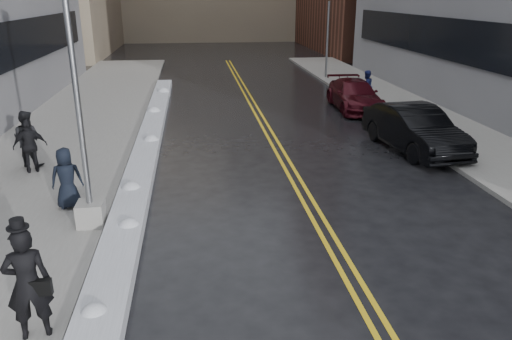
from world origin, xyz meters
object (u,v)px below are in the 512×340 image
object	(u,v)px
pedestrian_east	(366,86)
pedestrian_b	(27,139)
pedestrian_c	(67,178)
fire_hydrant	(421,119)
pedestrian_d	(30,146)
traffic_signal	(328,28)
car_black	(414,129)
car_maroon	(354,95)
lamppost	(81,133)
pedestrian_fedora	(28,284)

from	to	relation	value
pedestrian_east	pedestrian_b	bearing A→B (deg)	1.03
pedestrian_b	pedestrian_c	distance (m)	4.28
fire_hydrant	pedestrian_d	bearing A→B (deg)	-166.03
traffic_signal	pedestrian_c	world-z (taller)	traffic_signal
traffic_signal	pedestrian_d	size ratio (longest dim) A/B	3.44
car_black	pedestrian_east	bearing A→B (deg)	76.58
fire_hydrant	pedestrian_b	size ratio (longest dim) A/B	0.39
car_black	car_maroon	size ratio (longest dim) A/B	1.02
fire_hydrant	car_maroon	world-z (taller)	car_maroon
pedestrian_c	lamppost	bearing A→B (deg)	115.24
fire_hydrant	car_maroon	distance (m)	4.82
car_maroon	pedestrian_d	bearing A→B (deg)	-146.20
pedestrian_fedora	pedestrian_c	size ratio (longest dim) A/B	1.20
traffic_signal	pedestrian_b	xyz separation A→B (m)	(-14.67, -17.07, -2.31)
pedestrian_c	pedestrian_east	distance (m)	17.59
pedestrian_d	car_maroon	size ratio (longest dim) A/B	0.34
pedestrian_b	car_maroon	xyz separation A→B (m)	(13.67, 7.64, -0.36)
fire_hydrant	pedestrian_east	world-z (taller)	pedestrian_east
fire_hydrant	traffic_signal	bearing A→B (deg)	92.05
lamppost	pedestrian_fedora	size ratio (longest dim) A/B	3.79
traffic_signal	pedestrian_d	bearing A→B (deg)	-129.12
lamppost	pedestrian_east	world-z (taller)	lamppost
pedestrian_fedora	pedestrian_b	xyz separation A→B (m)	(-2.70, 9.24, -0.06)
car_black	traffic_signal	bearing A→B (deg)	79.68
fire_hydrant	car_black	world-z (taller)	car_black
lamppost	pedestrian_c	distance (m)	2.10
lamppost	pedestrian_east	distance (m)	17.99
car_maroon	pedestrian_east	bearing A→B (deg)	48.00
fire_hydrant	traffic_signal	xyz separation A→B (m)	(-0.50, 14.00, 2.85)
fire_hydrant	pedestrian_b	xyz separation A→B (m)	(-15.17, -3.07, 0.54)
fire_hydrant	traffic_signal	size ratio (longest dim) A/B	0.12
pedestrian_fedora	pedestrian_b	bearing A→B (deg)	-86.85
pedestrian_fedora	pedestrian_d	distance (m)	8.95
pedestrian_c	car_maroon	distance (m)	16.25
pedestrian_b	pedestrian_east	bearing A→B (deg)	-133.28
pedestrian_b	pedestrian_east	world-z (taller)	pedestrian_b
pedestrian_east	pedestrian_fedora	bearing A→B (deg)	26.83
lamppost	pedestrian_b	xyz separation A→B (m)	(-2.87, 4.93, -1.44)
fire_hydrant	pedestrian_c	distance (m)	14.76
fire_hydrant	pedestrian_east	size ratio (longest dim) A/B	0.43
lamppost	pedestrian_d	world-z (taller)	lamppost
car_black	lamppost	bearing A→B (deg)	-160.41
fire_hydrant	lamppost	bearing A→B (deg)	-146.96
fire_hydrant	pedestrian_east	bearing A→B (deg)	95.82
pedestrian_d	pedestrian_c	bearing A→B (deg)	101.15
fire_hydrant	pedestrian_fedora	size ratio (longest dim) A/B	0.36
traffic_signal	pedestrian_c	xyz separation A→B (m)	(-12.59, -20.81, -2.42)
pedestrian_b	pedestrian_east	distance (m)	16.95
fire_hydrant	pedestrian_d	distance (m)	15.36
pedestrian_c	pedestrian_d	world-z (taller)	pedestrian_d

